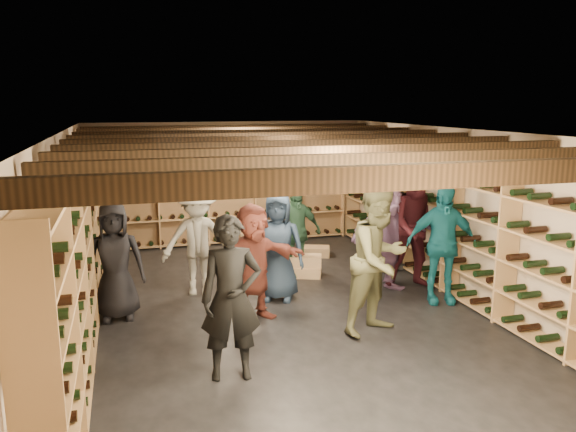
{
  "coord_description": "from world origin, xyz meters",
  "views": [
    {
      "loc": [
        -2.0,
        -7.02,
        2.77
      ],
      "look_at": [
        0.12,
        0.2,
        1.24
      ],
      "focal_mm": 35.0,
      "sensor_mm": 36.0,
      "label": 1
    }
  ],
  "objects_px": {
    "person_8": "(418,226)",
    "crate_stack_left": "(246,244)",
    "person_5": "(253,263)",
    "person_9": "(198,241)",
    "crate_loose": "(316,251)",
    "person_4": "(442,244)",
    "person_12": "(388,214)",
    "person_2": "(379,260)",
    "person_1": "(231,298)",
    "person_11": "(386,236)",
    "person_0": "(115,261)",
    "person_10": "(295,232)",
    "crate_stack_right": "(306,266)",
    "person_6": "(278,246)"
  },
  "relations": [
    {
      "from": "crate_stack_left",
      "to": "person_8",
      "type": "distance_m",
      "value": 2.86
    },
    {
      "from": "person_2",
      "to": "person_6",
      "type": "relative_size",
      "value": 1.18
    },
    {
      "from": "crate_stack_left",
      "to": "crate_loose",
      "type": "relative_size",
      "value": 1.7
    },
    {
      "from": "crate_stack_right",
      "to": "person_10",
      "type": "distance_m",
      "value": 0.6
    },
    {
      "from": "crate_loose",
      "to": "person_0",
      "type": "distance_m",
      "value": 4.13
    },
    {
      "from": "person_0",
      "to": "person_4",
      "type": "xyz_separation_m",
      "value": [
        4.36,
        -0.64,
        0.08
      ]
    },
    {
      "from": "person_10",
      "to": "person_1",
      "type": "bearing_deg",
      "value": -124.16
    },
    {
      "from": "person_8",
      "to": "crate_stack_left",
      "type": "bearing_deg",
      "value": 158.85
    },
    {
      "from": "crate_stack_left",
      "to": "person_8",
      "type": "relative_size",
      "value": 0.45
    },
    {
      "from": "crate_stack_right",
      "to": "person_11",
      "type": "distance_m",
      "value": 1.52
    },
    {
      "from": "crate_loose",
      "to": "crate_stack_right",
      "type": "bearing_deg",
      "value": -116.68
    },
    {
      "from": "crate_stack_right",
      "to": "person_1",
      "type": "height_order",
      "value": "person_1"
    },
    {
      "from": "person_8",
      "to": "crate_loose",
      "type": "bearing_deg",
      "value": 127.64
    },
    {
      "from": "person_1",
      "to": "crate_stack_right",
      "type": "bearing_deg",
      "value": 66.38
    },
    {
      "from": "crate_loose",
      "to": "person_1",
      "type": "height_order",
      "value": "person_1"
    },
    {
      "from": "person_4",
      "to": "person_9",
      "type": "bearing_deg",
      "value": 172.66
    },
    {
      "from": "person_1",
      "to": "person_11",
      "type": "xyz_separation_m",
      "value": [
        2.67,
        1.99,
        -0.0
      ]
    },
    {
      "from": "person_8",
      "to": "person_2",
      "type": "bearing_deg",
      "value": -118.14
    },
    {
      "from": "crate_loose",
      "to": "person_8",
      "type": "xyz_separation_m",
      "value": [
        0.88,
        -2.09,
        0.86
      ]
    },
    {
      "from": "person_9",
      "to": "person_11",
      "type": "relative_size",
      "value": 0.95
    },
    {
      "from": "crate_stack_left",
      "to": "person_0",
      "type": "distance_m",
      "value": 2.7
    },
    {
      "from": "person_1",
      "to": "person_2",
      "type": "relative_size",
      "value": 0.92
    },
    {
      "from": "crate_stack_left",
      "to": "person_10",
      "type": "height_order",
      "value": "person_10"
    },
    {
      "from": "crate_stack_left",
      "to": "person_8",
      "type": "xyz_separation_m",
      "value": [
        2.28,
        -1.65,
        0.52
      ]
    },
    {
      "from": "person_5",
      "to": "person_12",
      "type": "xyz_separation_m",
      "value": [
        2.67,
        1.6,
        0.17
      ]
    },
    {
      "from": "person_4",
      "to": "person_11",
      "type": "distance_m",
      "value": 0.83
    },
    {
      "from": "person_0",
      "to": "person_9",
      "type": "relative_size",
      "value": 0.95
    },
    {
      "from": "crate_stack_left",
      "to": "person_0",
      "type": "relative_size",
      "value": 0.55
    },
    {
      "from": "person_9",
      "to": "person_0",
      "type": "bearing_deg",
      "value": -142.89
    },
    {
      "from": "person_4",
      "to": "person_2",
      "type": "bearing_deg",
      "value": -136.16
    },
    {
      "from": "crate_loose",
      "to": "person_12",
      "type": "height_order",
      "value": "person_12"
    },
    {
      "from": "person_1",
      "to": "person_10",
      "type": "relative_size",
      "value": 1.14
    },
    {
      "from": "crate_loose",
      "to": "person_11",
      "type": "relative_size",
      "value": 0.3
    },
    {
      "from": "person_10",
      "to": "person_4",
      "type": "bearing_deg",
      "value": -52.09
    },
    {
      "from": "crate_stack_left",
      "to": "person_12",
      "type": "relative_size",
      "value": 0.45
    },
    {
      "from": "crate_stack_left",
      "to": "person_2",
      "type": "relative_size",
      "value": 0.46
    },
    {
      "from": "person_4",
      "to": "person_5",
      "type": "relative_size",
      "value": 1.1
    },
    {
      "from": "person_10",
      "to": "person_11",
      "type": "relative_size",
      "value": 0.88
    },
    {
      "from": "crate_stack_right",
      "to": "person_12",
      "type": "xyz_separation_m",
      "value": [
        1.44,
        0.0,
        0.77
      ]
    },
    {
      "from": "crate_stack_right",
      "to": "person_2",
      "type": "relative_size",
      "value": 0.32
    },
    {
      "from": "crate_loose",
      "to": "person_0",
      "type": "bearing_deg",
      "value": -148.53
    },
    {
      "from": "crate_stack_left",
      "to": "crate_loose",
      "type": "distance_m",
      "value": 1.5
    },
    {
      "from": "crate_stack_right",
      "to": "person_0",
      "type": "height_order",
      "value": "person_0"
    },
    {
      "from": "person_1",
      "to": "person_9",
      "type": "xyz_separation_m",
      "value": [
        0.01,
        2.67,
        -0.04
      ]
    },
    {
      "from": "person_6",
      "to": "person_11",
      "type": "distance_m",
      "value": 1.62
    },
    {
      "from": "person_6",
      "to": "crate_stack_right",
      "type": "bearing_deg",
      "value": 73.93
    },
    {
      "from": "person_9",
      "to": "person_8",
      "type": "bearing_deg",
      "value": -3.8
    },
    {
      "from": "person_5",
      "to": "person_9",
      "type": "height_order",
      "value": "person_9"
    },
    {
      "from": "person_4",
      "to": "person_11",
      "type": "height_order",
      "value": "person_11"
    },
    {
      "from": "person_6",
      "to": "person_9",
      "type": "height_order",
      "value": "person_9"
    }
  ]
}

